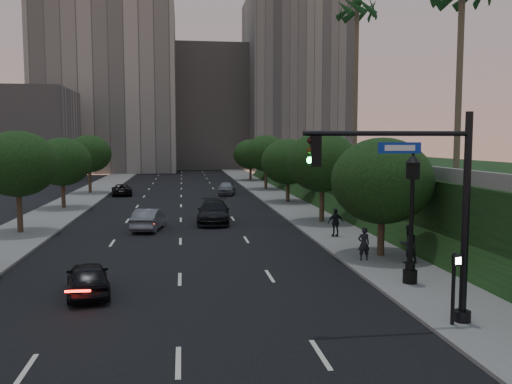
{
  "coord_description": "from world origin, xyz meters",
  "views": [
    {
      "loc": [
        0.18,
        -18.47,
        6.08
      ],
      "look_at": [
        3.69,
        7.31,
        3.6
      ],
      "focal_mm": 38.0,
      "sensor_mm": 36.0,
      "label": 1
    }
  ],
  "objects": [
    {
      "name": "tree_right_d",
      "position": [
        10.3,
        47.0,
        4.52
      ],
      "size": [
        5.2,
        5.2,
        6.74
      ],
      "color": "#38281C",
      "rests_on": "ground"
    },
    {
      "name": "embankment",
      "position": [
        22.0,
        28.0,
        2.0
      ],
      "size": [
        18.0,
        90.0,
        4.0
      ],
      "primitive_type": "cube",
      "color": "black",
      "rests_on": "ground"
    },
    {
      "name": "parapet_wall",
      "position": [
        13.5,
        28.0,
        4.35
      ],
      "size": [
        0.35,
        90.0,
        0.7
      ],
      "primitive_type": "cube",
      "color": "slate",
      "rests_on": "embankment"
    },
    {
      "name": "office_block_right",
      "position": [
        24.0,
        96.0,
        18.0
      ],
      "size": [
        20.0,
        22.0,
        36.0
      ],
      "primitive_type": "cube",
      "color": "gray",
      "rests_on": "ground"
    },
    {
      "name": "pedestrian_b",
      "position": [
        10.97,
        6.11,
        1.09
      ],
      "size": [
        1.01,
        0.84,
        1.88
      ],
      "primitive_type": "imported",
      "rotation": [
        0.0,
        0.0,
        3.3
      ],
      "color": "black",
      "rests_on": "sidewalk_right"
    },
    {
      "name": "tree_right_c",
      "position": [
        10.3,
        33.0,
        4.02
      ],
      "size": [
        5.2,
        5.2,
        6.24
      ],
      "color": "#38281C",
      "rests_on": "ground"
    },
    {
      "name": "tree_left_c",
      "position": [
        -10.3,
        31.0,
        4.21
      ],
      "size": [
        5.0,
        5.0,
        6.34
      ],
      "color": "#38281C",
      "rests_on": "ground"
    },
    {
      "name": "ground",
      "position": [
        0.0,
        0.0,
        0.0
      ],
      "size": [
        160.0,
        160.0,
        0.0
      ],
      "primitive_type": "plane",
      "color": "black",
      "rests_on": "ground"
    },
    {
      "name": "tree_right_e",
      "position": [
        10.3,
        62.0,
        4.02
      ],
      "size": [
        5.2,
        5.2,
        6.24
      ],
      "color": "#38281C",
      "rests_on": "ground"
    },
    {
      "name": "sedan_far_right",
      "position": [
        5.02,
        41.76,
        0.77
      ],
      "size": [
        2.55,
        4.78,
        1.55
      ],
      "primitive_type": "imported",
      "rotation": [
        0.0,
        0.0,
        -0.17
      ],
      "color": "slate",
      "rests_on": "ground"
    },
    {
      "name": "sedan_mid_left",
      "position": [
        -2.12,
        18.6,
        0.74
      ],
      "size": [
        2.29,
        4.72,
        1.49
      ],
      "primitive_type": "imported",
      "rotation": [
        0.0,
        0.0,
        2.98
      ],
      "color": "#56585E",
      "rests_on": "ground"
    },
    {
      "name": "palm_far",
      "position": [
        16.0,
        30.0,
        17.64
      ],
      "size": [
        3.2,
        3.2,
        15.5
      ],
      "color": "#4C4233",
      "rests_on": "embankment"
    },
    {
      "name": "street_lamp",
      "position": [
        9.54,
        2.61,
        2.63
      ],
      "size": [
        0.64,
        0.64,
        5.62
      ],
      "color": "black",
      "rests_on": "ground"
    },
    {
      "name": "sidewalk_left",
      "position": [
        -10.25,
        30.0,
        0.07
      ],
      "size": [
        4.5,
        140.0,
        0.15
      ],
      "primitive_type": "cube",
      "color": "slate",
      "rests_on": "ground"
    },
    {
      "name": "road_surface",
      "position": [
        0.0,
        30.0,
        0.01
      ],
      "size": [
        16.0,
        140.0,
        0.02
      ],
      "primitive_type": "cube",
      "color": "black",
      "rests_on": "ground"
    },
    {
      "name": "office_block_mid",
      "position": [
        6.0,
        102.0,
        13.0
      ],
      "size": [
        22.0,
        18.0,
        26.0
      ],
      "primitive_type": "cube",
      "color": "gray",
      "rests_on": "ground"
    },
    {
      "name": "pedestrian_c",
      "position": [
        9.55,
        13.73,
        1.02
      ],
      "size": [
        1.06,
        0.52,
        1.75
      ],
      "primitive_type": "imported",
      "rotation": [
        0.0,
        0.0,
        3.24
      ],
      "color": "black",
      "rests_on": "sidewalk_right"
    },
    {
      "name": "office_block_filler",
      "position": [
        -26.0,
        70.0,
        7.0
      ],
      "size": [
        18.0,
        16.0,
        14.0
      ],
      "primitive_type": "cube",
      "color": "gray",
      "rests_on": "ground"
    },
    {
      "name": "sedan_near_left",
      "position": [
        -3.56,
        3.1,
        0.68
      ],
      "size": [
        2.32,
        4.19,
        1.35
      ],
      "primitive_type": "imported",
      "rotation": [
        0.0,
        0.0,
        3.33
      ],
      "color": "black",
      "rests_on": "ground"
    },
    {
      "name": "traffic_signal_mast",
      "position": [
        8.16,
        -2.2,
        3.67
      ],
      "size": [
        5.68,
        0.56,
        7.0
      ],
      "color": "black",
      "rests_on": "ground"
    },
    {
      "name": "pedestrian_signal",
      "position": [
        8.77,
        -2.51,
        1.57
      ],
      "size": [
        0.3,
        0.33,
        2.5
      ],
      "color": "black",
      "rests_on": "ground"
    },
    {
      "name": "tree_right_a",
      "position": [
        10.3,
        8.0,
        4.02
      ],
      "size": [
        5.2,
        5.2,
        6.24
      ],
      "color": "#38281C",
      "rests_on": "ground"
    },
    {
      "name": "tree_left_b",
      "position": [
        -10.3,
        18.0,
        4.58
      ],
      "size": [
        5.0,
        5.0,
        6.71
      ],
      "color": "#38281C",
      "rests_on": "ground"
    },
    {
      "name": "sidewalk_right",
      "position": [
        10.25,
        30.0,
        0.07
      ],
      "size": [
        4.5,
        140.0,
        0.15
      ],
      "primitive_type": "cube",
      "color": "slate",
      "rests_on": "ground"
    },
    {
      "name": "sedan_far_left",
      "position": [
        -6.54,
        42.74,
        0.64
      ],
      "size": [
        2.7,
        4.84,
        1.28
      ],
      "primitive_type": "imported",
      "rotation": [
        0.0,
        0.0,
        3.27
      ],
      "color": "black",
      "rests_on": "ground"
    },
    {
      "name": "sedan_near_right",
      "position": [
        2.41,
        21.11,
        0.83
      ],
      "size": [
        2.72,
        5.85,
        1.65
      ],
      "primitive_type": "imported",
      "rotation": [
        0.0,
        0.0,
        -0.07
      ],
      "color": "black",
      "rests_on": "ground"
    },
    {
      "name": "pedestrian_a",
      "position": [
        9.05,
        7.01,
        0.98
      ],
      "size": [
        0.61,
        0.4,
        1.65
      ],
      "primitive_type": "imported",
      "rotation": [
        0.0,
        0.0,
        3.13
      ],
      "color": "black",
      "rests_on": "sidewalk_right"
    },
    {
      "name": "tree_left_d",
      "position": [
        -10.3,
        45.0,
        4.58
      ],
      "size": [
        5.0,
        5.0,
        6.71
      ],
      "color": "#38281C",
      "rests_on": "ground"
    },
    {
      "name": "office_block_left",
      "position": [
        -14.0,
        92.0,
        16.0
      ],
      "size": [
        26.0,
        20.0,
        32.0
      ],
      "primitive_type": "cube",
      "color": "#9D9489",
      "rests_on": "ground"
    },
    {
      "name": "tree_right_b",
      "position": [
        10.3,
        20.0,
        4.52
      ],
      "size": [
        5.2,
        5.2,
        6.74
      ],
      "color": "#38281C",
      "rests_on": "ground"
    }
  ]
}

